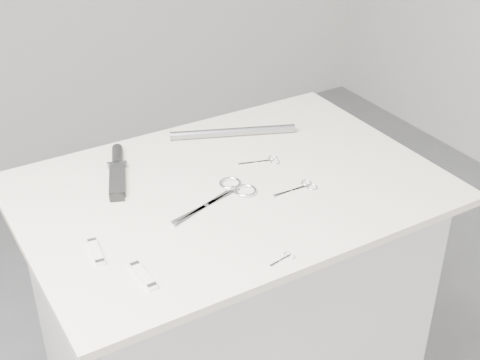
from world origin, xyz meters
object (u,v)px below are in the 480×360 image
large_shears (227,193)px  embroidery_scissors_a (301,188)px  pocket_knife_b (96,252)px  sheathed_knife (117,169)px  tiny_scissors (284,258)px  plinth (231,329)px  pocket_knife_a (143,276)px  metal_rail (233,132)px  embroidery_scissors_b (266,161)px

large_shears → embroidery_scissors_a: bearing=-38.2°
large_shears → pocket_knife_b: (-0.35, -0.06, 0.00)m
large_shears → sheathed_knife: 0.29m
tiny_scissors → plinth: bearing=70.5°
tiny_scissors → pocket_knife_a: 0.29m
large_shears → pocket_knife_b: bearing=173.2°
tiny_scissors → metal_rail: bearing=60.0°
plinth → tiny_scissors: (-0.05, -0.30, 0.47)m
large_shears → sheathed_knife: (-0.18, 0.23, 0.01)m
embroidery_scissors_b → sheathed_knife: size_ratio=0.47×
large_shears → tiny_scissors: size_ratio=3.80×
embroidery_scissors_a → sheathed_knife: size_ratio=0.50×
large_shears → tiny_scissors: (-0.02, -0.27, -0.00)m
large_shears → pocket_knife_a: size_ratio=2.73×
plinth → large_shears: large_shears is taller
tiny_scissors → embroidery_scissors_b: bearing=52.1°
pocket_knife_a → metal_rail: metal_rail is taller
embroidery_scissors_a → pocket_knife_b: 0.51m
tiny_scissors → pocket_knife_a: pocket_knife_a is taller
tiny_scissors → pocket_knife_a: size_ratio=0.72×
pocket_knife_a → pocket_knife_b: size_ratio=1.00×
large_shears → pocket_knife_a: (-0.29, -0.18, 0.00)m
pocket_knife_a → pocket_knife_b: same height
tiny_scissors → metal_rail: 0.56m
embroidery_scissors_a → plinth: bearing=146.7°
pocket_knife_a → embroidery_scissors_b: bearing=-61.4°
plinth → sheathed_knife: size_ratio=3.90×
embroidery_scissors_a → metal_rail: size_ratio=0.34×
metal_rail → embroidery_scissors_a: bearing=-89.2°
pocket_knife_a → metal_rail: bearing=-48.2°
embroidery_scissors_a → pocket_knife_a: (-0.46, -0.12, 0.00)m
sheathed_knife → metal_rail: bearing=-64.7°
metal_rail → pocket_knife_b: bearing=-148.4°
plinth → embroidery_scissors_b: embroidery_scissors_b is taller
pocket_knife_b → tiny_scissors: bearing=-115.1°
large_shears → embroidery_scissors_b: size_ratio=2.23×
metal_rail → tiny_scissors: bearing=-109.3°
plinth → large_shears: 0.47m
pocket_knife_a → large_shears: bearing=-60.0°
large_shears → metal_rail: (0.16, 0.25, 0.01)m
embroidery_scissors_b → pocket_knife_b: (-0.51, -0.15, 0.00)m
embroidery_scissors_a → pocket_knife_b: bearing=-179.3°
large_shears → tiny_scissors: large_shears is taller
sheathed_knife → embroidery_scissors_a: bearing=-108.5°
plinth → pocket_knife_a: size_ratio=10.15×
tiny_scissors → pocket_knife_b: (-0.33, 0.21, 0.00)m
pocket_knife_a → metal_rail: size_ratio=0.26×
embroidery_scissors_a → pocket_knife_b: (-0.51, 0.00, 0.00)m
pocket_knife_b → sheathed_knife: bearing=-21.3°
embroidery_scissors_a → tiny_scissors: 0.28m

